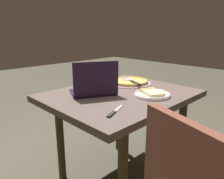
% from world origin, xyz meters
% --- Properties ---
extents(ground_plane, '(12.00, 12.00, 0.00)m').
position_xyz_m(ground_plane, '(0.00, 0.00, 0.00)').
color(ground_plane, '#444032').
extents(dining_table, '(1.06, 0.85, 0.75)m').
position_xyz_m(dining_table, '(0.00, 0.00, 0.65)').
color(dining_table, brown).
rests_on(dining_table, ground_plane).
extents(laptop, '(0.38, 0.34, 0.25)m').
position_xyz_m(laptop, '(-0.17, 0.10, 0.80)').
color(laptop, '#251730').
rests_on(laptop, dining_table).
extents(pizza_plate, '(0.25, 0.25, 0.04)m').
position_xyz_m(pizza_plate, '(0.10, -0.21, 0.76)').
color(pizza_plate, white).
rests_on(pizza_plate, dining_table).
extents(pizza_tray, '(0.38, 0.38, 0.04)m').
position_xyz_m(pizza_tray, '(0.27, 0.15, 0.77)').
color(pizza_tray, '#A291A6').
rests_on(pizza_tray, dining_table).
extents(table_knife, '(0.20, 0.10, 0.01)m').
position_xyz_m(table_knife, '(-0.32, -0.25, 0.75)').
color(table_knife, '#B3B2BE').
rests_on(table_knife, dining_table).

